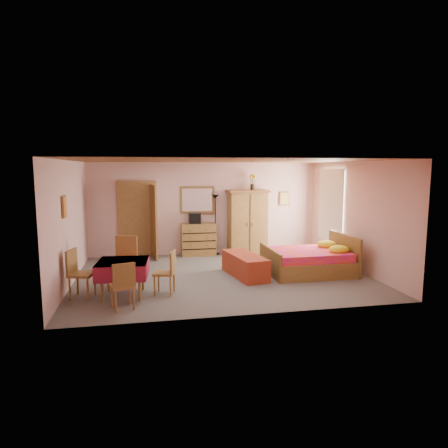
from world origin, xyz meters
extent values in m
plane|color=slate|center=(0.00, 0.00, 0.00)|extent=(6.50, 6.50, 0.00)
plane|color=brown|center=(0.00, 0.00, 2.60)|extent=(6.50, 6.50, 0.00)
cube|color=#D5A39A|center=(0.00, 2.50, 1.30)|extent=(6.50, 0.10, 2.60)
cube|color=#D5A39A|center=(0.00, -2.50, 1.30)|extent=(6.50, 0.10, 2.60)
cube|color=#D5A39A|center=(-3.25, 0.00, 1.30)|extent=(0.10, 5.00, 2.60)
cube|color=#D5A39A|center=(3.25, 0.00, 1.30)|extent=(0.10, 5.00, 2.60)
cube|color=#9E6B35|center=(-1.90, 2.47, 1.02)|extent=(1.06, 0.12, 2.15)
cube|color=white|center=(3.21, 1.20, 1.45)|extent=(0.08, 1.40, 1.95)
cube|color=orange|center=(-3.22, -0.60, 1.70)|extent=(0.04, 0.32, 0.42)
cube|color=#D8BF59|center=(2.35, 2.47, 1.55)|extent=(0.30, 0.04, 0.40)
cube|color=olive|center=(-0.24, 2.27, 0.45)|extent=(0.96, 0.49, 0.90)
cube|color=white|center=(-0.24, 2.48, 1.55)|extent=(0.98, 0.12, 0.77)
cube|color=black|center=(-0.34, 2.31, 1.05)|extent=(0.32, 0.24, 0.30)
cube|color=black|center=(0.25, 2.29, 0.85)|extent=(0.28, 0.28, 1.70)
cube|color=#A47637|center=(1.16, 2.21, 0.92)|extent=(1.19, 0.64, 1.83)
cube|color=yellow|center=(1.32, 2.31, 2.05)|extent=(0.18, 0.18, 0.44)
cube|color=#E4169A|center=(2.01, -0.15, 0.45)|extent=(1.93, 1.52, 0.89)
cube|color=maroon|center=(0.50, -0.13, 0.25)|extent=(0.80, 1.56, 0.50)
cube|color=maroon|center=(-2.14, -1.05, 0.34)|extent=(1.01, 1.01, 0.68)
cube|color=#9C6335|center=(-2.12, -1.79, 0.42)|extent=(0.48, 0.48, 0.85)
cube|color=#A56938|center=(-2.15, -0.33, 0.51)|extent=(0.56, 0.56, 1.02)
cube|color=olive|center=(-2.89, -1.02, 0.46)|extent=(0.52, 0.52, 0.93)
cube|color=#A97939|center=(-1.36, -1.08, 0.43)|extent=(0.48, 0.48, 0.85)
camera|label=1|loc=(-1.69, -8.70, 2.43)|focal=32.00mm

